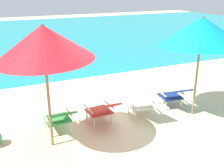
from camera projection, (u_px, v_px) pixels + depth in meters
The scene contains 9 objects.
ground_plane at pixel (72, 73), 9.84m from camera, with size 40.00×40.00×0.00m, color beige.
ocean_band at pixel (34, 36), 16.94m from camera, with size 40.00×18.00×0.01m, color teal.
swim_buoy at pixel (62, 58), 11.54m from camera, with size 0.18×0.18×1.60m, color yellow.
lounge_chair_far_left at pixel (59, 117), 5.67m from camera, with size 0.57×0.90×0.68m.
lounge_chair_near_left at pixel (102, 109), 6.04m from camera, with size 0.59×0.91×0.68m.
lounge_chair_near_right at pixel (143, 103), 6.34m from camera, with size 0.66×0.94×0.68m.
lounge_chair_far_right at pixel (174, 94), 6.87m from camera, with size 0.65×0.94×0.68m.
beach_umbrella_left at pixel (44, 43), 4.70m from camera, with size 1.88×1.86×2.42m.
beach_umbrella_right at pixel (202, 31), 6.01m from camera, with size 2.30×2.32×2.42m.
Camera 1 is at (-2.55, -5.13, 3.02)m, focal length 43.19 mm.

